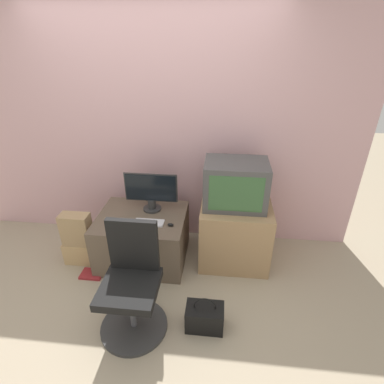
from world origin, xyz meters
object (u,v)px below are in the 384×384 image
Objects in this scene: mouse at (171,225)px; crt_tv at (235,184)px; keyboard at (149,223)px; main_monitor at (151,191)px; office_chair at (132,288)px; cardboard_box_lower at (81,252)px; handbag at (205,317)px; book at (92,274)px.

crt_tv is (0.61, 0.26, 0.35)m from mouse.
keyboard is 0.48× the size of crt_tv.
office_chair is (0.05, -0.99, -0.36)m from main_monitor.
keyboard is (0.02, -0.27, -0.21)m from main_monitor.
mouse is at bearing -50.26° from main_monitor.
handbag is at bearing -26.33° from cardboard_box_lower.
keyboard reaches higher than book.
office_chair reaches higher than mouse.
main_monitor is 1.87× the size of keyboard.
cardboard_box_lower is 0.29m from book.
office_chair is at bearing -39.66° from book.
office_chair is at bearing -106.06° from mouse.
keyboard is 0.31× the size of office_chair.
crt_tv is 1.86× the size of handbag.
mouse is 0.19× the size of handbag.
mouse is 0.99m from book.
main_monitor is at bearing 123.18° from handbag.
book is at bearing -47.10° from cardboard_box_lower.
cardboard_box_lower is (-0.99, 0.01, -0.43)m from mouse.
main_monitor is 1.63× the size of cardboard_box_lower.
mouse is at bearing -0.38° from cardboard_box_lower.
handbag is at bearing -49.02° from keyboard.
book is at bearing 157.90° from handbag.
cardboard_box_lower is at bearing -171.12° from crt_tv.
main_monitor is at bearing 129.74° from mouse.
crt_tv is 1.73m from book.
main_monitor is 0.58× the size of office_chair.
cardboard_box_lower is at bearing -178.33° from keyboard.
mouse is 0.06× the size of office_chair.
handbag is (1.38, -0.68, -0.01)m from cardboard_box_lower.
handbag is at bearing 1.70° from office_chair.
main_monitor reaches higher than handbag.
mouse is 0.74m from office_chair.
handbag is (0.61, -0.70, -0.43)m from keyboard.
book is at bearing -159.44° from keyboard.
main_monitor and office_chair have the same top height.
crt_tv is at bearing 15.29° from keyboard.
crt_tv is (0.83, 0.23, 0.36)m from keyboard.
book is at bearing -166.74° from mouse.
main_monitor is 1.05m from book.
crt_tv is at bearing 76.69° from handbag.
keyboard is 1.33× the size of book.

